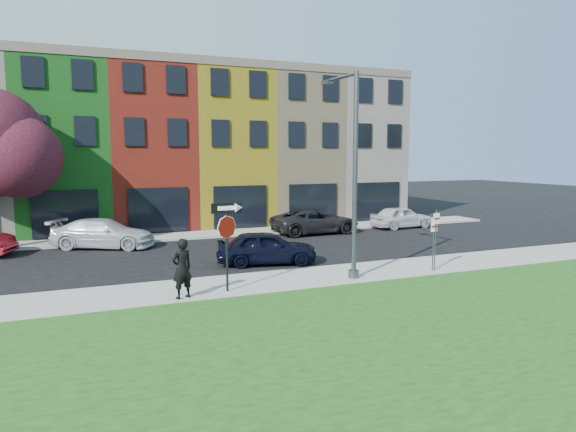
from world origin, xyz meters
name	(u,v)px	position (x,y,z in m)	size (l,w,h in m)	color
ground	(384,296)	(0.00, 0.00, 0.00)	(120.00, 120.00, 0.00)	black
sidewalk_near	(385,270)	(2.00, 3.00, 0.06)	(40.00, 3.00, 0.12)	#989690
sidewalk_far	(197,235)	(-3.00, 15.00, 0.06)	(40.00, 2.40, 0.12)	#989690
rowhouse_block	(183,150)	(-2.50, 21.18, 4.99)	(30.00, 10.12, 10.00)	#BFB79E
stop_sign	(227,229)	(-4.81, 2.18, 2.27)	(1.05, 0.12, 3.01)	black
man	(182,268)	(-6.38, 1.92, 1.10)	(0.83, 0.68, 1.95)	black
sedan_near	(267,247)	(-1.91, 6.24, 0.73)	(4.58, 2.68, 1.46)	black
parked_car_silver	(103,233)	(-8.24, 13.07, 0.74)	(5.52, 4.02, 1.49)	silver
parked_car_dark	(315,221)	(3.78, 13.25, 0.74)	(5.39, 2.59, 1.48)	black
parked_car_white	(401,217)	(9.89, 13.18, 0.71)	(4.25, 1.94, 1.42)	silver
street_lamp	(352,176)	(0.08, 2.42, 3.95)	(0.45, 2.58, 7.60)	#46494B
parking_sign_a	(434,238)	(3.68, 2.13, 1.41)	(0.32, 0.09, 2.05)	#46494B
parking_sign_b	(436,233)	(3.72, 2.05, 1.62)	(0.32, 0.10, 2.43)	#46494B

